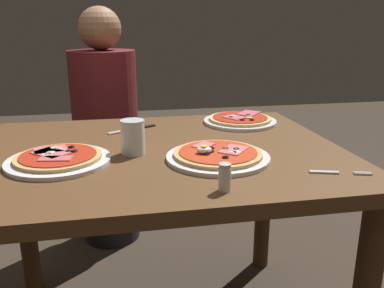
{
  "coord_description": "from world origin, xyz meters",
  "views": [
    {
      "loc": [
        -0.12,
        -1.19,
        1.1
      ],
      "look_at": [
        0.09,
        -0.07,
        0.76
      ],
      "focal_mm": 37.5,
      "sensor_mm": 36.0,
      "label": 1
    }
  ],
  "objects_px": {
    "pizza_across_left": "(58,159)",
    "dining_table": "(159,182)",
    "fork": "(335,173)",
    "knife": "(136,129)",
    "pizza_foreground": "(218,155)",
    "salt_shaker": "(225,177)",
    "pizza_across_right": "(240,120)",
    "water_glass_near": "(133,140)",
    "diner_person": "(107,136)"
  },
  "relations": [
    {
      "from": "pizza_across_left",
      "to": "dining_table",
      "type": "bearing_deg",
      "value": 15.38
    },
    {
      "from": "fork",
      "to": "knife",
      "type": "xyz_separation_m",
      "value": [
        -0.49,
        0.56,
        0.0
      ]
    },
    {
      "from": "pizza_foreground",
      "to": "fork",
      "type": "xyz_separation_m",
      "value": [
        0.27,
        -0.17,
        -0.01
      ]
    },
    {
      "from": "pizza_foreground",
      "to": "pizza_across_left",
      "type": "xyz_separation_m",
      "value": [
        -0.45,
        0.06,
        -0.0
      ]
    },
    {
      "from": "pizza_foreground",
      "to": "salt_shaker",
      "type": "relative_size",
      "value": 4.46
    },
    {
      "from": "dining_table",
      "to": "pizza_across_right",
      "type": "height_order",
      "value": "pizza_across_right"
    },
    {
      "from": "fork",
      "to": "pizza_foreground",
      "type": "bearing_deg",
      "value": 148.68
    },
    {
      "from": "pizza_across_right",
      "to": "knife",
      "type": "relative_size",
      "value": 1.57
    },
    {
      "from": "pizza_across_right",
      "to": "fork",
      "type": "height_order",
      "value": "pizza_across_right"
    },
    {
      "from": "dining_table",
      "to": "water_glass_near",
      "type": "relative_size",
      "value": 10.96
    },
    {
      "from": "pizza_across_left",
      "to": "salt_shaker",
      "type": "xyz_separation_m",
      "value": [
        0.41,
        -0.28,
        0.02
      ]
    },
    {
      "from": "dining_table",
      "to": "knife",
      "type": "height_order",
      "value": "knife"
    },
    {
      "from": "pizza_across_right",
      "to": "fork",
      "type": "relative_size",
      "value": 1.83
    },
    {
      "from": "pizza_foreground",
      "to": "pizza_across_left",
      "type": "distance_m",
      "value": 0.45
    },
    {
      "from": "dining_table",
      "to": "fork",
      "type": "xyz_separation_m",
      "value": [
        0.43,
        -0.3,
        0.11
      ]
    },
    {
      "from": "pizza_foreground",
      "to": "pizza_across_right",
      "type": "xyz_separation_m",
      "value": [
        0.2,
        0.41,
        -0.0
      ]
    },
    {
      "from": "salt_shaker",
      "to": "diner_person",
      "type": "distance_m",
      "value": 1.2
    },
    {
      "from": "pizza_foreground",
      "to": "diner_person",
      "type": "relative_size",
      "value": 0.25
    },
    {
      "from": "pizza_across_left",
      "to": "diner_person",
      "type": "xyz_separation_m",
      "value": [
        0.11,
        0.87,
        -0.18
      ]
    },
    {
      "from": "pizza_across_right",
      "to": "water_glass_near",
      "type": "xyz_separation_m",
      "value": [
        -0.43,
        -0.31,
        0.03
      ]
    },
    {
      "from": "pizza_across_left",
      "to": "knife",
      "type": "distance_m",
      "value": 0.41
    },
    {
      "from": "salt_shaker",
      "to": "diner_person",
      "type": "bearing_deg",
      "value": 104.52
    },
    {
      "from": "pizza_foreground",
      "to": "water_glass_near",
      "type": "bearing_deg",
      "value": 157.47
    },
    {
      "from": "pizza_foreground",
      "to": "pizza_across_left",
      "type": "bearing_deg",
      "value": 172.9
    },
    {
      "from": "pizza_across_left",
      "to": "fork",
      "type": "height_order",
      "value": "pizza_across_left"
    },
    {
      "from": "pizza_across_right",
      "to": "pizza_across_left",
      "type": "bearing_deg",
      "value": -150.99
    },
    {
      "from": "pizza_across_left",
      "to": "water_glass_near",
      "type": "relative_size",
      "value": 2.78
    },
    {
      "from": "water_glass_near",
      "to": "knife",
      "type": "distance_m",
      "value": 0.29
    },
    {
      "from": "water_glass_near",
      "to": "knife",
      "type": "bearing_deg",
      "value": 85.77
    },
    {
      "from": "diner_person",
      "to": "water_glass_near",
      "type": "bearing_deg",
      "value": 96.98
    },
    {
      "from": "salt_shaker",
      "to": "pizza_across_left",
      "type": "bearing_deg",
      "value": 145.77
    },
    {
      "from": "knife",
      "to": "diner_person",
      "type": "relative_size",
      "value": 0.15
    },
    {
      "from": "pizza_across_right",
      "to": "diner_person",
      "type": "bearing_deg",
      "value": 136.12
    },
    {
      "from": "dining_table",
      "to": "salt_shaker",
      "type": "bearing_deg",
      "value": -71.85
    },
    {
      "from": "dining_table",
      "to": "diner_person",
      "type": "xyz_separation_m",
      "value": [
        -0.18,
        0.79,
        -0.05
      ]
    },
    {
      "from": "water_glass_near",
      "to": "diner_person",
      "type": "bearing_deg",
      "value": 96.98
    },
    {
      "from": "dining_table",
      "to": "fork",
      "type": "bearing_deg",
      "value": -35.02
    },
    {
      "from": "fork",
      "to": "salt_shaker",
      "type": "relative_size",
      "value": 2.32
    },
    {
      "from": "pizza_across_left",
      "to": "knife",
      "type": "height_order",
      "value": "pizza_across_left"
    },
    {
      "from": "pizza_foreground",
      "to": "pizza_across_right",
      "type": "height_order",
      "value": "pizza_foreground"
    },
    {
      "from": "knife",
      "to": "salt_shaker",
      "type": "height_order",
      "value": "salt_shaker"
    },
    {
      "from": "pizza_across_right",
      "to": "water_glass_near",
      "type": "height_order",
      "value": "water_glass_near"
    },
    {
      "from": "water_glass_near",
      "to": "knife",
      "type": "relative_size",
      "value": 0.58
    },
    {
      "from": "pizza_across_right",
      "to": "pizza_foreground",
      "type": "bearing_deg",
      "value": -115.37
    },
    {
      "from": "dining_table",
      "to": "salt_shaker",
      "type": "height_order",
      "value": "salt_shaker"
    },
    {
      "from": "pizza_across_right",
      "to": "salt_shaker",
      "type": "height_order",
      "value": "salt_shaker"
    },
    {
      "from": "salt_shaker",
      "to": "diner_person",
      "type": "height_order",
      "value": "diner_person"
    },
    {
      "from": "water_glass_near",
      "to": "pizza_across_right",
      "type": "bearing_deg",
      "value": 36.09
    },
    {
      "from": "pizza_across_right",
      "to": "diner_person",
      "type": "height_order",
      "value": "diner_person"
    },
    {
      "from": "dining_table",
      "to": "pizza_foreground",
      "type": "relative_size",
      "value": 3.83
    }
  ]
}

